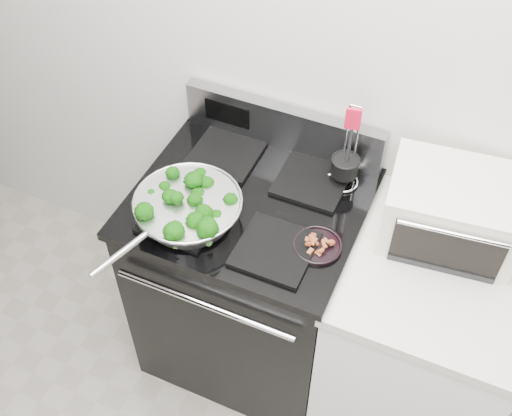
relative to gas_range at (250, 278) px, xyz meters
The scene contains 8 objects.
back_wall 0.97m from the gas_range, 48.22° to the left, with size 4.00×0.02×2.70m, color silver.
gas_range is the anchor object (origin of this frame).
counter 0.69m from the gas_range, ahead, with size 0.62×0.68×0.92m.
skillet 0.56m from the gas_range, 131.27° to the right, with size 0.37×0.57×0.08m.
broccoli_pile 0.58m from the gas_range, 131.51° to the right, with size 0.29×0.29×0.10m, color black, non-canonical shape.
bacon_plate 0.57m from the gas_range, 19.71° to the right, with size 0.16×0.16×0.04m.
utensil_holder 0.63m from the gas_range, 37.26° to the left, with size 0.11×0.11×0.35m.
toaster_oven 0.87m from the gas_range, 12.23° to the left, with size 0.45×0.36×0.24m.
Camera 1 is at (0.33, 0.04, 2.57)m, focal length 45.00 mm.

